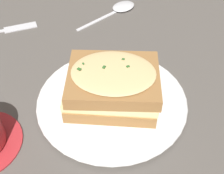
{
  "coord_description": "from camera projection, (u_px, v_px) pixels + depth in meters",
  "views": [
    {
      "loc": [
        -0.36,
        -0.05,
        0.39
      ],
      "look_at": [
        -0.01,
        0.01,
        0.04
      ],
      "focal_mm": 50.0,
      "sensor_mm": 36.0,
      "label": 1
    }
  ],
  "objects": [
    {
      "name": "ground_plane",
      "position": [
        121.0,
        100.0,
        0.53
      ],
      "size": [
        2.4,
        2.4,
        0.0
      ],
      "primitive_type": "plane",
      "color": "#514C47"
    },
    {
      "name": "dinner_plate",
      "position": [
        112.0,
        101.0,
        0.52
      ],
      "size": [
        0.25,
        0.25,
        0.02
      ],
      "color": "white",
      "rests_on": "ground_plane"
    },
    {
      "name": "sandwich",
      "position": [
        113.0,
        86.0,
        0.49
      ],
      "size": [
        0.13,
        0.16,
        0.06
      ],
      "rotation": [
        0.0,
        0.0,
        4.82
      ],
      "color": "olive",
      "rests_on": "dinner_plate"
    },
    {
      "name": "fork",
      "position": [
        4.0,
        30.0,
        0.68
      ],
      "size": [
        0.11,
        0.17,
        0.0
      ],
      "rotation": [
        0.0,
        0.0,
        3.68
      ],
      "color": "silver",
      "rests_on": "ground_plane"
    },
    {
      "name": "spoon",
      "position": [
        121.0,
        8.0,
        0.74
      ],
      "size": [
        0.15,
        0.12,
        0.01
      ],
      "rotation": [
        0.0,
        0.0,
        4.06
      ],
      "color": "silver",
      "rests_on": "ground_plane"
    }
  ]
}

